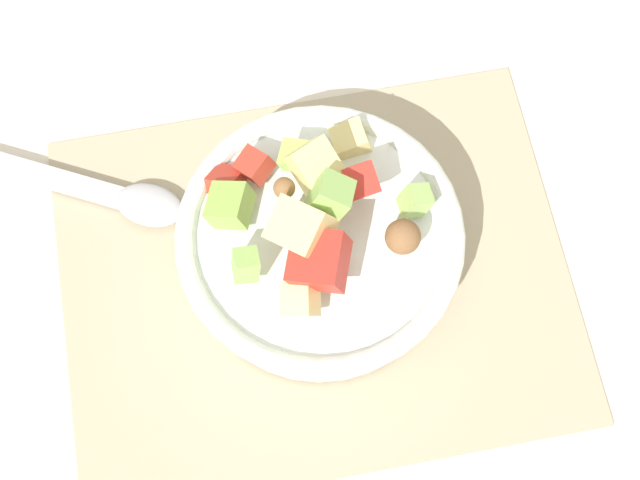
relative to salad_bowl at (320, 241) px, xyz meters
The scene contains 4 objects.
ground_plane 0.04m from the salad_bowl, 114.27° to the right, with size 2.40×2.40×0.00m, color silver.
placemat 0.04m from the salad_bowl, 114.27° to the right, with size 0.40×0.31×0.01m, color tan.
salad_bowl is the anchor object (origin of this frame).
serving_spoon 0.19m from the salad_bowl, 152.49° to the left, with size 0.19×0.12×0.01m.
Camera 1 is at (-0.04, -0.23, 0.70)m, focal length 51.88 mm.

